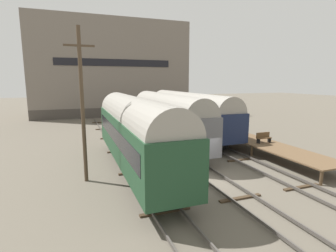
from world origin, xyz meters
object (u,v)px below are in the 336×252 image
train_car_green (135,130)px  train_car_grey (167,117)px  bench (264,137)px  utility_pole (82,104)px  person_worker (189,179)px  train_car_navy (188,111)px

train_car_green → train_car_grey: 7.06m
train_car_green → bench: train_car_green is taller
bench → utility_pole: (-15.09, -1.26, 3.48)m
utility_pole → person_worker: bearing=-39.2°
person_worker → utility_pole: 7.93m
person_worker → bench: bearing=29.7°
train_car_green → train_car_navy: train_car_green is taller
train_car_green → utility_pole: utility_pole is taller
train_car_green → utility_pole: 3.98m
person_worker → utility_pole: size_ratio=0.17×
train_car_navy → person_worker: size_ratio=11.45×
train_car_grey → person_worker: 10.90m
utility_pole → train_car_navy: bearing=42.1°
train_car_grey → train_car_navy: train_car_grey is taller
train_car_grey → bench: 8.86m
train_car_navy → utility_pole: 16.58m
person_worker → utility_pole: bearing=140.8°
train_car_green → bench: size_ratio=11.31×
train_car_grey → train_car_navy: size_ratio=0.80×
train_car_navy → person_worker: 16.93m
train_car_green → utility_pole: size_ratio=1.64×
train_car_grey → utility_pole: (-7.81, -6.10, 2.00)m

